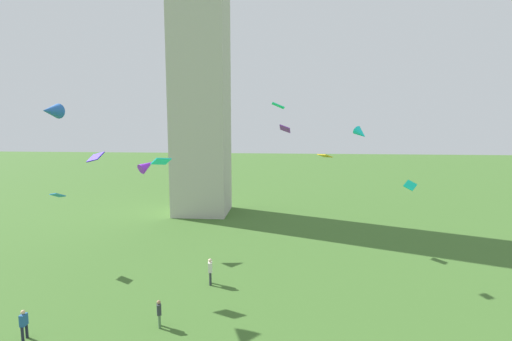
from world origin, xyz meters
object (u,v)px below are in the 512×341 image
object	(u,v)px
person_2	(159,312)
kite_flying_8	(58,195)
kite_flying_3	(325,156)
kite_flying_6	(410,185)
kite_flying_2	(361,133)
kite_flying_1	(147,166)
kite_flying_9	(278,106)
monument_obelisk	(199,13)
person_1	(210,270)
kite_flying_7	(51,111)
kite_flying_4	(285,129)
kite_flying_5	(161,161)
kite_flying_0	(95,157)
person_0	(24,323)

from	to	relation	value
person_2	kite_flying_8	xyz separation A→B (m)	(-10.69, 8.67, 4.68)
kite_flying_3	kite_flying_8	xyz separation A→B (m)	(-21.00, -6.87, -2.55)
person_2	kite_flying_6	distance (m)	22.90
kite_flying_6	kite_flying_2	bearing A→B (deg)	83.05
kite_flying_1	kite_flying_3	xyz separation A→B (m)	(15.51, 2.28, 0.75)
kite_flying_3	kite_flying_6	xyz separation A→B (m)	(7.10, -1.50, -2.31)
kite_flying_3	kite_flying_9	size ratio (longest dim) A/B	1.36
kite_flying_6	monument_obelisk	bearing A→B (deg)	93.54
monument_obelisk	kite_flying_3	xyz separation A→B (m)	(13.56, -11.02, -15.20)
person_1	kite_flying_6	distance (m)	18.32
kite_flying_6	kite_flying_7	bearing A→B (deg)	144.41
kite_flying_4	kite_flying_6	bearing A→B (deg)	-41.50
person_2	kite_flying_5	bearing A→B (deg)	-11.74
person_1	kite_flying_3	bearing A→B (deg)	-52.88
kite_flying_0	kite_flying_6	bearing A→B (deg)	45.50
kite_flying_3	kite_flying_9	xyz separation A→B (m)	(-4.09, -4.35, 4.32)
kite_flying_3	kite_flying_8	size ratio (longest dim) A/B	1.06
kite_flying_2	kite_flying_7	bearing A→B (deg)	169.56
kite_flying_1	kite_flying_7	bearing A→B (deg)	107.60
kite_flying_0	kite_flying_7	world-z (taller)	kite_flying_7
person_2	kite_flying_3	distance (m)	20.01
kite_flying_1	kite_flying_4	size ratio (longest dim) A/B	1.89
monument_obelisk	kite_flying_8	bearing A→B (deg)	-112.59
kite_flying_3	kite_flying_1	bearing A→B (deg)	-114.63
person_2	kite_flying_7	distance (m)	14.72
kite_flying_3	kite_flying_5	xyz separation A→B (m)	(-10.82, -12.78, 0.84)
kite_flying_2	kite_flying_9	bearing A→B (deg)	179.33
person_0	kite_flying_2	bearing A→B (deg)	131.27
kite_flying_9	kite_flying_1	bearing A→B (deg)	-14.30
monument_obelisk	kite_flying_5	size ratio (longest dim) A/B	39.23
kite_flying_1	kite_flying_4	bearing A→B (deg)	178.00
kite_flying_5	kite_flying_8	size ratio (longest dim) A/B	0.87
person_1	kite_flying_0	xyz separation A→B (m)	(-7.84, 0.04, 7.79)
kite_flying_7	kite_flying_9	xyz separation A→B (m)	(14.64, 6.37, 0.48)
kite_flying_0	kite_flying_6	size ratio (longest dim) A/B	0.94
kite_flying_1	kite_flying_2	world-z (taller)	kite_flying_2
kite_flying_0	kite_flying_4	size ratio (longest dim) A/B	1.34
person_0	kite_flying_8	world-z (taller)	kite_flying_8
kite_flying_9	kite_flying_2	bearing A→B (deg)	-144.83
kite_flying_1	kite_flying_4	world-z (taller)	kite_flying_4
kite_flying_9	monument_obelisk	bearing A→B (deg)	-62.43
kite_flying_1	kite_flying_8	size ratio (longest dim) A/B	1.33
person_0	kite_flying_5	size ratio (longest dim) A/B	1.37
kite_flying_2	kite_flying_5	bearing A→B (deg)	-174.24
person_2	kite_flying_3	xyz separation A→B (m)	(10.32, 15.54, 7.23)
kite_flying_5	kite_flying_8	world-z (taller)	kite_flying_5
monument_obelisk	kite_flying_9	xyz separation A→B (m)	(9.46, -15.37, -10.88)
kite_flying_0	kite_flying_2	xyz separation A→B (m)	(19.84, 11.44, 1.20)
kite_flying_8	kite_flying_9	distance (m)	18.43
kite_flying_3	kite_flying_7	bearing A→B (deg)	-93.22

